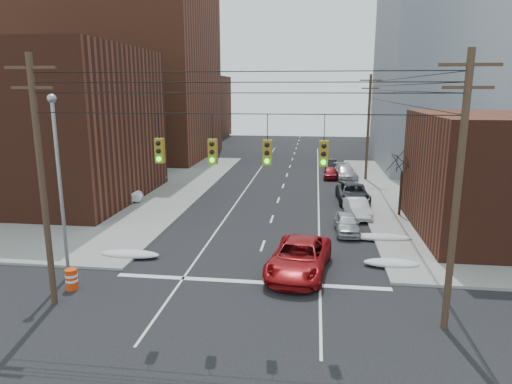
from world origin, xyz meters
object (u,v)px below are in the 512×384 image
(parked_car_a, at_px, (347,223))
(lot_car_c, at_px, (86,186))
(parked_car_e, at_px, (330,173))
(parked_car_d, at_px, (345,172))
(parked_car_c, at_px, (353,193))
(lot_car_b, at_px, (143,175))
(parked_car_f, at_px, (331,165))
(construction_barrel, at_px, (72,279))
(lot_car_a, at_px, (118,194))
(red_pickup, at_px, (299,257))
(lot_car_d, at_px, (69,184))
(parked_car_b, at_px, (357,208))

(parked_car_a, relative_size, lot_car_c, 0.73)
(parked_car_a, relative_size, parked_car_e, 1.09)
(parked_car_d, distance_m, lot_car_c, 26.39)
(parked_car_c, xyz_separation_m, lot_car_b, (-20.87, 5.46, 0.07))
(parked_car_f, xyz_separation_m, lot_car_b, (-19.51, -10.47, 0.23))
(lot_car_b, relative_size, construction_barrel, 4.88)
(parked_car_a, height_order, lot_car_a, lot_car_a)
(red_pickup, height_order, construction_barrel, red_pickup)
(parked_car_c, height_order, construction_barrel, parked_car_c)
(lot_car_a, height_order, lot_car_b, lot_car_b)
(parked_car_e, distance_m, parked_car_f, 5.47)
(parked_car_a, distance_m, lot_car_a, 19.59)
(parked_car_c, distance_m, lot_car_c, 23.93)
(red_pickup, height_order, lot_car_b, red_pickup)
(parked_car_d, bearing_deg, parked_car_c, -97.18)
(lot_car_a, relative_size, lot_car_b, 0.80)
(parked_car_e, relative_size, lot_car_a, 0.90)
(parked_car_a, xyz_separation_m, parked_car_e, (-0.55, 19.35, -0.05))
(parked_car_a, xyz_separation_m, parked_car_d, (1.05, 19.18, 0.07))
(parked_car_e, bearing_deg, construction_barrel, -112.82)
(parked_car_a, bearing_deg, lot_car_b, 141.97)
(lot_car_b, xyz_separation_m, construction_barrel, (5.97, -25.12, -0.32))
(lot_car_a, distance_m, construction_barrel, 17.16)
(lot_car_c, bearing_deg, parked_car_d, -63.74)
(parked_car_a, relative_size, parked_car_f, 1.05)
(parked_car_c, distance_m, lot_car_a, 20.07)
(parked_car_e, distance_m, lot_car_c, 25.02)
(parked_car_a, height_order, parked_car_c, parked_car_c)
(red_pickup, height_order, parked_car_d, red_pickup)
(parked_car_d, xyz_separation_m, parked_car_e, (-1.60, 0.17, -0.12))
(parked_car_d, bearing_deg, parked_car_a, -100.32)
(parked_car_d, bearing_deg, lot_car_d, -166.45)
(parked_car_e, distance_m, lot_car_b, 19.91)
(parked_car_f, bearing_deg, parked_car_a, -86.05)
(parked_car_f, xyz_separation_m, construction_barrel, (-13.54, -35.59, -0.09))
(red_pickup, bearing_deg, lot_car_d, 150.97)
(parked_car_d, relative_size, parked_car_f, 1.36)
(parked_car_a, distance_m, parked_car_b, 4.26)
(parked_car_c, xyz_separation_m, parked_car_f, (-1.36, 15.93, -0.15))
(red_pickup, height_order, parked_car_b, red_pickup)
(red_pickup, relative_size, lot_car_d, 1.73)
(parked_car_c, xyz_separation_m, lot_car_d, (-26.25, 0.37, -0.01))
(red_pickup, height_order, lot_car_d, red_pickup)
(parked_car_d, bearing_deg, parked_car_b, -97.18)
(parked_car_a, xyz_separation_m, parked_car_f, (-0.31, 24.81, -0.05))
(lot_car_c, bearing_deg, construction_barrel, -153.15)
(parked_car_a, height_order, parked_car_f, parked_car_a)
(parked_car_d, distance_m, parked_car_e, 1.61)
(parked_car_f, bearing_deg, parked_car_c, -81.89)
(lot_car_d, bearing_deg, construction_barrel, -157.21)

